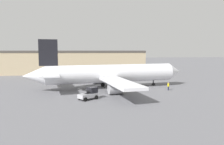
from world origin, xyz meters
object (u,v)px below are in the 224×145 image
(ground_crew_worker, at_px, (168,86))
(baggage_tug, at_px, (120,87))
(belt_loader_truck, at_px, (89,94))
(airplane, at_px, (108,74))

(ground_crew_worker, relative_size, baggage_tug, 0.55)
(baggage_tug, height_order, belt_loader_truck, baggage_tug)
(baggage_tug, bearing_deg, airplane, 66.72)
(ground_crew_worker, height_order, belt_loader_truck, belt_loader_truck)
(airplane, bearing_deg, baggage_tug, -79.52)
(airplane, height_order, baggage_tug, airplane)
(airplane, height_order, ground_crew_worker, airplane)
(ground_crew_worker, bearing_deg, airplane, -90.69)
(airplane, relative_size, baggage_tug, 11.88)
(baggage_tug, bearing_deg, belt_loader_truck, 178.44)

